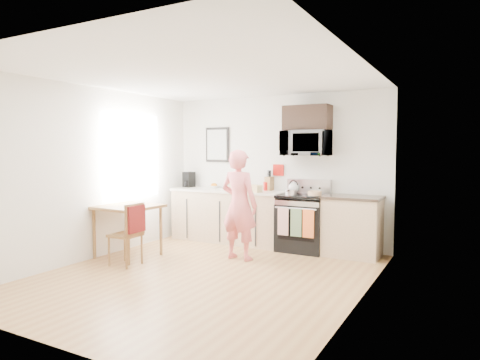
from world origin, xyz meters
The scene contains 28 objects.
floor centered at (0.00, 0.00, 0.00)m, with size 4.60×4.60×0.00m, color #9F6C3D.
back_wall centered at (0.00, 2.30, 1.30)m, with size 4.00×0.04×2.60m, color silver.
front_wall centered at (0.00, -2.30, 1.30)m, with size 4.00×0.04×2.60m, color silver.
left_wall centered at (-2.00, 0.00, 1.30)m, with size 0.04×4.60×2.60m, color silver.
right_wall centered at (2.00, 0.00, 1.30)m, with size 0.04×4.60×2.60m, color silver.
ceiling centered at (0.00, 0.00, 2.60)m, with size 4.00×4.60×0.04m, color white.
window centered at (-1.96, 0.80, 1.55)m, with size 0.06×1.40×1.50m.
cabinet_left centered at (-0.80, 2.00, 0.45)m, with size 2.10×0.60×0.90m, color tan.
countertop_left centered at (-0.80, 2.00, 0.92)m, with size 2.14×0.64×0.04m, color beige.
cabinet_right centered at (1.43, 2.00, 0.45)m, with size 0.84×0.60×0.90m, color tan.
countertop_right centered at (1.43, 2.00, 0.92)m, with size 0.88×0.64×0.04m, color black.
range centered at (0.63, 1.98, 0.44)m, with size 0.76×0.70×1.16m.
microwave centered at (0.63, 2.08, 1.76)m, with size 0.76×0.51×0.42m, color #BABABF.
upper_cabinet centered at (0.63, 2.12, 2.18)m, with size 0.76×0.35×0.40m, color black.
wall_art centered at (-1.20, 2.28, 1.75)m, with size 0.50×0.04×0.65m.
wall_trivet centered at (0.05, 2.28, 1.30)m, with size 0.20×0.02×0.20m, color #A2130D.
person centered at (-0.02, 0.99, 0.83)m, with size 0.60×0.40×1.66m, color #E03D51.
dining_table centered at (-1.60, 0.29, 0.71)m, with size 0.85×0.85×0.80m.
chair centered at (-1.16, -0.09, 0.58)m, with size 0.43×0.39×0.90m.
knife_block centered at (-0.10, 2.22, 1.06)m, with size 0.11×0.16×0.24m, color brown.
utensil_crock centered at (-0.13, 2.19, 1.09)m, with size 0.12×0.12×0.37m.
fruit_bowl centered at (-1.18, 2.14, 0.98)m, with size 0.24×0.24×0.10m.
milk_carton centered at (-0.77, 2.08, 1.07)m, with size 0.10×0.10×0.26m, color tan.
coffee_maker centered at (-1.75, 2.11, 1.08)m, with size 0.19×0.26×0.29m.
bread_bag centered at (-0.23, 1.83, 1.00)m, with size 0.33×0.16×0.12m, color tan.
cake centered at (0.88, 1.79, 0.97)m, with size 0.26×0.26×0.09m.
kettle centered at (0.39, 2.15, 1.02)m, with size 0.17×0.17×0.22m.
pot centered at (0.48, 1.80, 0.97)m, with size 0.18×0.31×0.09m.
Camera 1 is at (3.05, -4.60, 1.65)m, focal length 32.00 mm.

